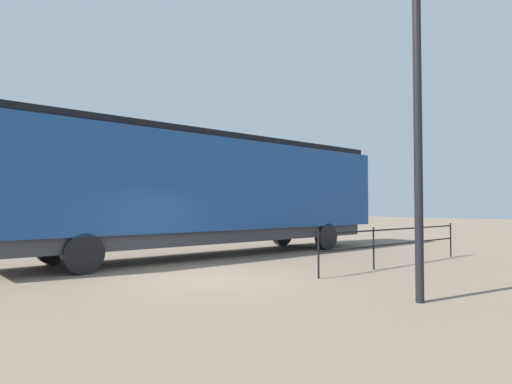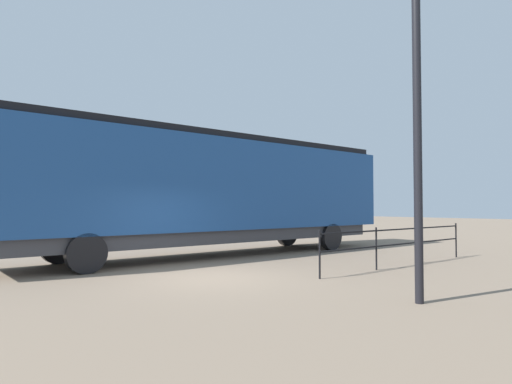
% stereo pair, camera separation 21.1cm
% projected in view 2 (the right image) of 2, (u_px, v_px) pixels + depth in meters
% --- Properties ---
extents(ground_plane, '(120.00, 120.00, 0.00)m').
position_uv_depth(ground_plane, '(206.00, 277.00, 11.15)').
color(ground_plane, '#84705B').
extents(locomotive, '(2.94, 15.68, 4.40)m').
position_uv_depth(locomotive, '(227.00, 190.00, 16.44)').
color(locomotive, navy).
rests_on(locomotive, ground_plane).
extents(lamp_post, '(0.54, 0.54, 6.84)m').
position_uv_depth(lamp_post, '(416.00, 48.00, 8.32)').
color(lamp_post, black).
rests_on(lamp_post, ground_plane).
extents(platform_fence, '(0.05, 7.26, 1.22)m').
position_uv_depth(platform_fence, '(400.00, 240.00, 13.23)').
color(platform_fence, black).
rests_on(platform_fence, ground_plane).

